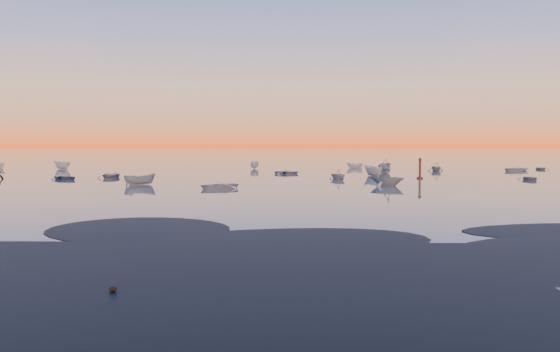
{
  "coord_description": "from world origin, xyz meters",
  "views": [
    {
      "loc": [
        4.23,
        -29.77,
        5.03
      ],
      "look_at": [
        2.97,
        28.0,
        1.42
      ],
      "focal_mm": 35.0,
      "sensor_mm": 36.0,
      "label": 1
    }
  ],
  "objects": [
    {
      "name": "mud_lobes",
      "position": [
        0.0,
        -1.0,
        0.01
      ],
      "size": [
        140.0,
        6.0,
        0.07
      ],
      "primitive_type": null,
      "color": "black",
      "rests_on": "ground"
    },
    {
      "name": "ground",
      "position": [
        0.0,
        100.0,
        0.0
      ],
      "size": [
        600.0,
        600.0,
        0.0
      ],
      "primitive_type": "plane",
      "color": "slate",
      "rests_on": "ground"
    },
    {
      "name": "boat_near_center",
      "position": [
        -13.65,
        33.75,
        0.0
      ],
      "size": [
        3.14,
        4.04,
        1.29
      ],
      "primitive_type": "imported",
      "rotation": [
        0.0,
        0.0,
        2.06
      ],
      "color": "slate",
      "rests_on": "ground"
    },
    {
      "name": "boat_near_left",
      "position": [
        -26.05,
        42.46,
        0.0
      ],
      "size": [
        3.35,
        4.08,
        0.95
      ],
      "primitive_type": "imported",
      "rotation": [
        0.0,
        0.0,
        1.02
      ],
      "color": "#39516D",
      "rests_on": "ground"
    },
    {
      "name": "channel_marker",
      "position": [
        21.85,
        45.47,
        1.21
      ],
      "size": [
        0.86,
        0.86,
        3.06
      ],
      "color": "#42120E",
      "rests_on": "ground"
    },
    {
      "name": "moored_fleet",
      "position": [
        0.0,
        53.0,
        0.0
      ],
      "size": [
        124.0,
        58.0,
        1.2
      ],
      "primitive_type": null,
      "color": "beige",
      "rests_on": "ground"
    }
  ]
}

